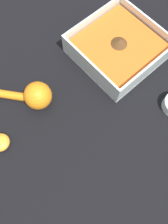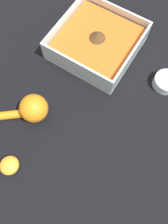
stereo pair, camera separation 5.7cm
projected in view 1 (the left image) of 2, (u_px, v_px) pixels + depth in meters
name	position (u px, v px, depth m)	size (l,w,h in m)	color
ground_plane	(105.00, 59.00, 0.67)	(4.00, 4.00, 0.00)	black
square_dish	(118.00, 48.00, 0.65)	(0.23, 0.23, 0.07)	silver
lemon_squeezer	(33.00, 95.00, 0.59)	(0.18, 0.16, 0.08)	orange
lemon_half	(0.00, 142.00, 0.57)	(0.05, 0.05, 0.03)	orange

